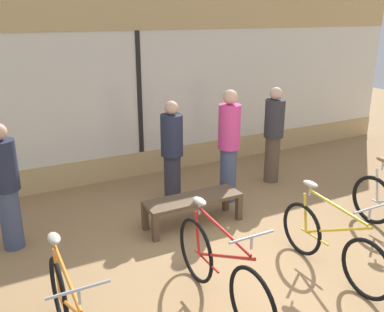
{
  "coord_description": "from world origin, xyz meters",
  "views": [
    {
      "loc": [
        -2.69,
        -3.47,
        2.87
      ],
      "look_at": [
        0.0,
        1.6,
        0.95
      ],
      "focal_mm": 40.0,
      "sensor_mm": 36.0,
      "label": 1
    }
  ],
  "objects_px": {
    "customer_near_rack": "(274,133)",
    "bicycle_left": "(220,271)",
    "customer_by_window": "(172,151)",
    "customer_mid_floor": "(229,144)",
    "customer_near_bench": "(6,185)",
    "display_bench": "(193,202)",
    "bicycle_right": "(331,243)"
  },
  "relations": [
    {
      "from": "bicycle_left",
      "to": "customer_near_bench",
      "type": "relative_size",
      "value": 1.1
    },
    {
      "from": "customer_near_rack",
      "to": "customer_mid_floor",
      "type": "relative_size",
      "value": 0.95
    },
    {
      "from": "customer_by_window",
      "to": "customer_near_bench",
      "type": "height_order",
      "value": "customer_by_window"
    },
    {
      "from": "display_bench",
      "to": "customer_mid_floor",
      "type": "xyz_separation_m",
      "value": [
        0.89,
        0.49,
        0.6
      ]
    },
    {
      "from": "customer_by_window",
      "to": "customer_mid_floor",
      "type": "xyz_separation_m",
      "value": [
        0.83,
        -0.3,
        0.09
      ]
    },
    {
      "from": "display_bench",
      "to": "customer_near_bench",
      "type": "relative_size",
      "value": 0.85
    },
    {
      "from": "customer_mid_floor",
      "to": "customer_near_bench",
      "type": "xyz_separation_m",
      "value": [
        -3.22,
        0.05,
        -0.09
      ]
    },
    {
      "from": "bicycle_right",
      "to": "display_bench",
      "type": "height_order",
      "value": "bicycle_right"
    },
    {
      "from": "bicycle_left",
      "to": "bicycle_right",
      "type": "relative_size",
      "value": 1.09
    },
    {
      "from": "customer_mid_floor",
      "to": "customer_near_bench",
      "type": "bearing_deg",
      "value": 179.16
    },
    {
      "from": "bicycle_left",
      "to": "customer_by_window",
      "type": "relative_size",
      "value": 1.1
    },
    {
      "from": "bicycle_left",
      "to": "customer_near_bench",
      "type": "xyz_separation_m",
      "value": [
        -1.73,
        2.24,
        0.45
      ]
    },
    {
      "from": "customer_near_rack",
      "to": "bicycle_left",
      "type": "bearing_deg",
      "value": -136.14
    },
    {
      "from": "bicycle_right",
      "to": "bicycle_left",
      "type": "bearing_deg",
      "value": 176.77
    },
    {
      "from": "bicycle_right",
      "to": "display_bench",
      "type": "distance_m",
      "value": 1.97
    },
    {
      "from": "bicycle_left",
      "to": "customer_mid_floor",
      "type": "distance_m",
      "value": 2.7
    },
    {
      "from": "bicycle_left",
      "to": "customer_by_window",
      "type": "height_order",
      "value": "customer_by_window"
    },
    {
      "from": "customer_near_rack",
      "to": "customer_mid_floor",
      "type": "xyz_separation_m",
      "value": [
        -1.13,
        -0.33,
        0.06
      ]
    },
    {
      "from": "bicycle_left",
      "to": "customer_by_window",
      "type": "bearing_deg",
      "value": 75.28
    },
    {
      "from": "bicycle_left",
      "to": "customer_mid_floor",
      "type": "height_order",
      "value": "customer_mid_floor"
    },
    {
      "from": "display_bench",
      "to": "customer_near_bench",
      "type": "xyz_separation_m",
      "value": [
        -2.33,
        0.53,
        0.52
      ]
    },
    {
      "from": "customer_near_rack",
      "to": "customer_by_window",
      "type": "relative_size",
      "value": 1.03
    },
    {
      "from": "customer_near_bench",
      "to": "customer_mid_floor",
      "type": "bearing_deg",
      "value": -0.84
    },
    {
      "from": "display_bench",
      "to": "customer_mid_floor",
      "type": "distance_m",
      "value": 1.18
    },
    {
      "from": "bicycle_left",
      "to": "customer_near_rack",
      "type": "height_order",
      "value": "customer_near_rack"
    },
    {
      "from": "bicycle_right",
      "to": "customer_near_bench",
      "type": "relative_size",
      "value": 1.01
    },
    {
      "from": "display_bench",
      "to": "customer_mid_floor",
      "type": "height_order",
      "value": "customer_mid_floor"
    },
    {
      "from": "display_bench",
      "to": "customer_near_bench",
      "type": "distance_m",
      "value": 2.45
    },
    {
      "from": "bicycle_right",
      "to": "customer_near_rack",
      "type": "relative_size",
      "value": 0.98
    },
    {
      "from": "customer_by_window",
      "to": "display_bench",
      "type": "bearing_deg",
      "value": -94.02
    },
    {
      "from": "bicycle_left",
      "to": "display_bench",
      "type": "height_order",
      "value": "bicycle_left"
    },
    {
      "from": "customer_by_window",
      "to": "customer_mid_floor",
      "type": "height_order",
      "value": "customer_mid_floor"
    }
  ]
}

